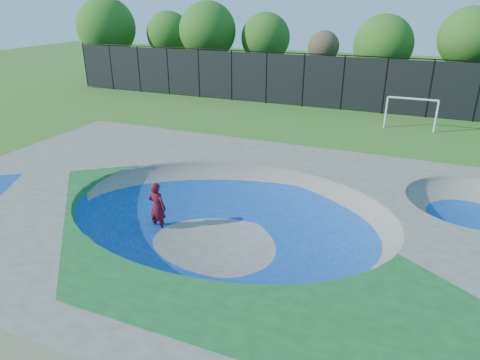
% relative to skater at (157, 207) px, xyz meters
% --- Properties ---
extents(ground, '(120.00, 120.00, 0.00)m').
position_rel_skater_xyz_m(ground, '(2.73, 0.06, -0.94)').
color(ground, '#2D601A').
rests_on(ground, ground).
extents(skate_deck, '(22.00, 14.00, 1.50)m').
position_rel_skater_xyz_m(skate_deck, '(2.73, 0.06, -0.19)').
color(skate_deck, gray).
rests_on(skate_deck, ground).
extents(skater, '(0.71, 0.50, 1.88)m').
position_rel_skater_xyz_m(skater, '(0.00, 0.00, 0.00)').
color(skater, '#A90D25').
rests_on(skater, ground).
extents(skateboard, '(0.81, 0.36, 0.05)m').
position_rel_skater_xyz_m(skateboard, '(0.00, 0.00, -0.91)').
color(skateboard, black).
rests_on(skateboard, ground).
extents(soccer_goal, '(3.12, 0.12, 2.06)m').
position_rel_skater_xyz_m(soccer_goal, '(7.75, 17.30, 0.49)').
color(soccer_goal, silver).
rests_on(soccer_goal, ground).
extents(fence, '(48.09, 0.09, 4.04)m').
position_rel_skater_xyz_m(fence, '(2.73, 21.06, 1.16)').
color(fence, black).
rests_on(fence, ground).
extents(treeline, '(54.22, 7.14, 8.07)m').
position_rel_skater_xyz_m(treeline, '(2.63, 25.64, 4.00)').
color(treeline, '#473623').
rests_on(treeline, ground).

